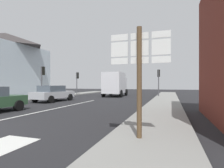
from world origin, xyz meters
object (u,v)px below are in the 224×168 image
(traffic_light_far_right, at_px, (159,77))
(sedan_far, at_px, (53,93))
(delivery_truck, at_px, (115,84))
(traffic_light_far_left, at_px, (77,78))
(route_sign_post, at_px, (139,70))
(traffic_light_near_left, at_px, (43,75))

(traffic_light_far_right, bearing_deg, sedan_far, -135.51)
(delivery_truck, relative_size, traffic_light_far_left, 1.55)
(delivery_truck, relative_size, route_sign_post, 1.59)
(route_sign_post, bearing_deg, delivery_truck, 109.35)
(traffic_light_far_right, bearing_deg, traffic_light_near_left, -148.50)
(route_sign_post, bearing_deg, sedan_far, 136.26)
(sedan_far, height_order, delivery_truck, delivery_truck)
(traffic_light_far_left, bearing_deg, traffic_light_far_right, -1.93)
(traffic_light_near_left, distance_m, traffic_light_far_right, 13.54)
(delivery_truck, bearing_deg, sedan_far, -113.09)
(traffic_light_near_left, height_order, traffic_light_far_right, traffic_light_near_left)
(traffic_light_far_right, bearing_deg, route_sign_post, -87.99)
(traffic_light_far_left, bearing_deg, traffic_light_near_left, -90.00)
(route_sign_post, distance_m, traffic_light_far_left, 22.05)
(delivery_truck, distance_m, route_sign_post, 18.42)
(traffic_light_near_left, relative_size, traffic_light_far_left, 1.05)
(route_sign_post, height_order, traffic_light_far_right, traffic_light_far_right)
(sedan_far, relative_size, delivery_truck, 0.85)
(route_sign_post, xyz_separation_m, traffic_light_near_left, (-12.18, 10.91, 0.56))
(route_sign_post, distance_m, traffic_light_near_left, 16.36)
(traffic_light_near_left, bearing_deg, route_sign_post, -41.85)
(sedan_far, bearing_deg, traffic_light_far_left, 105.70)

